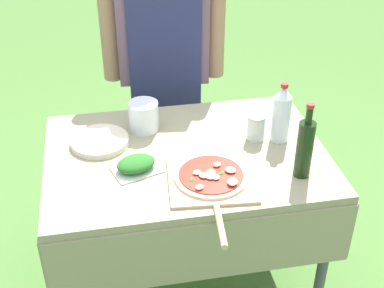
{
  "coord_description": "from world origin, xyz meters",
  "views": [
    {
      "loc": [
        -0.31,
        -1.8,
        2.06
      ],
      "look_at": [
        0.02,
        0.0,
        0.85
      ],
      "focal_mm": 50.0,
      "sensor_mm": 36.0,
      "label": 1
    }
  ],
  "objects_px": {
    "person_cook": "(164,50)",
    "pizza_on_peel": "(212,179)",
    "prep_table": "(186,172)",
    "mixing_tub": "(144,116)",
    "sauce_jar": "(256,129)",
    "oil_bottle": "(305,148)",
    "herb_container": "(136,164)",
    "plate_stack": "(100,141)",
    "water_bottle": "(282,114)"
  },
  "relations": [
    {
      "from": "pizza_on_peel",
      "to": "mixing_tub",
      "type": "bearing_deg",
      "value": 121.52
    },
    {
      "from": "plate_stack",
      "to": "prep_table",
      "type": "bearing_deg",
      "value": -21.01
    },
    {
      "from": "pizza_on_peel",
      "to": "herb_container",
      "type": "bearing_deg",
      "value": 160.25
    },
    {
      "from": "pizza_on_peel",
      "to": "herb_container",
      "type": "relative_size",
      "value": 2.57
    },
    {
      "from": "pizza_on_peel",
      "to": "prep_table",
      "type": "bearing_deg",
      "value": 111.29
    },
    {
      "from": "prep_table",
      "to": "sauce_jar",
      "type": "bearing_deg",
      "value": 9.52
    },
    {
      "from": "oil_bottle",
      "to": "water_bottle",
      "type": "height_order",
      "value": "oil_bottle"
    },
    {
      "from": "sauce_jar",
      "to": "plate_stack",
      "type": "bearing_deg",
      "value": 172.94
    },
    {
      "from": "person_cook",
      "to": "mixing_tub",
      "type": "height_order",
      "value": "person_cook"
    },
    {
      "from": "prep_table",
      "to": "pizza_on_peel",
      "type": "relative_size",
      "value": 2.12
    },
    {
      "from": "sauce_jar",
      "to": "prep_table",
      "type": "bearing_deg",
      "value": -170.48
    },
    {
      "from": "prep_table",
      "to": "plate_stack",
      "type": "distance_m",
      "value": 0.39
    },
    {
      "from": "person_cook",
      "to": "oil_bottle",
      "type": "height_order",
      "value": "person_cook"
    },
    {
      "from": "person_cook",
      "to": "sauce_jar",
      "type": "bearing_deg",
      "value": 121.64
    },
    {
      "from": "prep_table",
      "to": "sauce_jar",
      "type": "xyz_separation_m",
      "value": [
        0.31,
        0.05,
        0.15
      ]
    },
    {
      "from": "pizza_on_peel",
      "to": "herb_container",
      "type": "xyz_separation_m",
      "value": [
        -0.28,
        0.13,
        0.01
      ]
    },
    {
      "from": "oil_bottle",
      "to": "herb_container",
      "type": "distance_m",
      "value": 0.65
    },
    {
      "from": "oil_bottle",
      "to": "pizza_on_peel",
      "type": "bearing_deg",
      "value": 177.09
    },
    {
      "from": "person_cook",
      "to": "pizza_on_peel",
      "type": "bearing_deg",
      "value": 99.55
    },
    {
      "from": "water_bottle",
      "to": "prep_table",
      "type": "bearing_deg",
      "value": -176.42
    },
    {
      "from": "person_cook",
      "to": "sauce_jar",
      "type": "relative_size",
      "value": 14.47
    },
    {
      "from": "water_bottle",
      "to": "sauce_jar",
      "type": "distance_m",
      "value": 0.13
    },
    {
      "from": "person_cook",
      "to": "water_bottle",
      "type": "height_order",
      "value": "person_cook"
    },
    {
      "from": "person_cook",
      "to": "sauce_jar",
      "type": "height_order",
      "value": "person_cook"
    },
    {
      "from": "sauce_jar",
      "to": "pizza_on_peel",
      "type": "bearing_deg",
      "value": -133.34
    },
    {
      "from": "pizza_on_peel",
      "to": "plate_stack",
      "type": "height_order",
      "value": "pizza_on_peel"
    },
    {
      "from": "oil_bottle",
      "to": "sauce_jar",
      "type": "xyz_separation_m",
      "value": [
        -0.1,
        0.28,
        -0.08
      ]
    },
    {
      "from": "herb_container",
      "to": "water_bottle",
      "type": "bearing_deg",
      "value": 9.97
    },
    {
      "from": "oil_bottle",
      "to": "herb_container",
      "type": "xyz_separation_m",
      "value": [
        -0.63,
        0.15,
        -0.1
      ]
    },
    {
      "from": "sauce_jar",
      "to": "mixing_tub",
      "type": "bearing_deg",
      "value": 160.47
    },
    {
      "from": "person_cook",
      "to": "herb_container",
      "type": "xyz_separation_m",
      "value": [
        -0.22,
        -0.77,
        -0.13
      ]
    },
    {
      "from": "prep_table",
      "to": "mixing_tub",
      "type": "distance_m",
      "value": 0.31
    },
    {
      "from": "person_cook",
      "to": "sauce_jar",
      "type": "distance_m",
      "value": 0.72
    },
    {
      "from": "oil_bottle",
      "to": "sauce_jar",
      "type": "bearing_deg",
      "value": 110.18
    },
    {
      "from": "prep_table",
      "to": "mixing_tub",
      "type": "height_order",
      "value": "mixing_tub"
    },
    {
      "from": "pizza_on_peel",
      "to": "mixing_tub",
      "type": "distance_m",
      "value": 0.48
    },
    {
      "from": "oil_bottle",
      "to": "plate_stack",
      "type": "bearing_deg",
      "value": 154.48
    },
    {
      "from": "pizza_on_peel",
      "to": "sauce_jar",
      "type": "xyz_separation_m",
      "value": [
        0.25,
        0.27,
        0.04
      ]
    },
    {
      "from": "person_cook",
      "to": "mixing_tub",
      "type": "xyz_separation_m",
      "value": [
        -0.16,
        -0.47,
        -0.09
      ]
    },
    {
      "from": "oil_bottle",
      "to": "mixing_tub",
      "type": "xyz_separation_m",
      "value": [
        -0.57,
        0.45,
        -0.06
      ]
    },
    {
      "from": "prep_table",
      "to": "oil_bottle",
      "type": "height_order",
      "value": "oil_bottle"
    },
    {
      "from": "pizza_on_peel",
      "to": "plate_stack",
      "type": "distance_m",
      "value": 0.54
    },
    {
      "from": "pizza_on_peel",
      "to": "plate_stack",
      "type": "bearing_deg",
      "value": 145.01
    },
    {
      "from": "prep_table",
      "to": "water_bottle",
      "type": "relative_size",
      "value": 4.36
    },
    {
      "from": "herb_container",
      "to": "plate_stack",
      "type": "distance_m",
      "value": 0.26
    },
    {
      "from": "herb_container",
      "to": "plate_stack",
      "type": "bearing_deg",
      "value": 121.53
    },
    {
      "from": "oil_bottle",
      "to": "sauce_jar",
      "type": "distance_m",
      "value": 0.31
    },
    {
      "from": "prep_table",
      "to": "herb_container",
      "type": "height_order",
      "value": "herb_container"
    },
    {
      "from": "person_cook",
      "to": "water_bottle",
      "type": "relative_size",
      "value": 6.1
    },
    {
      "from": "plate_stack",
      "to": "person_cook",
      "type": "bearing_deg",
      "value": 57.4
    }
  ]
}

